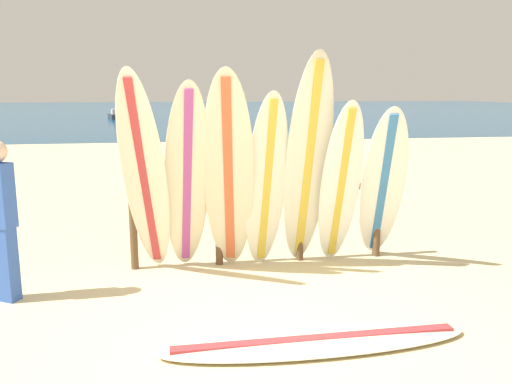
{
  "coord_description": "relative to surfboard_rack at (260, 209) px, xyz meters",
  "views": [
    {
      "loc": [
        -0.63,
        -3.9,
        2.08
      ],
      "look_at": [
        0.44,
        2.51,
        0.82
      ],
      "focal_mm": 36.89,
      "sensor_mm": 36.0,
      "label": 1
    }
  ],
  "objects": [
    {
      "name": "ground_plane",
      "position": [
        -0.44,
        -2.21,
        -0.67
      ],
      "size": [
        120.0,
        120.0,
        0.0
      ],
      "primitive_type": "plane",
      "color": "beige"
    },
    {
      "name": "ocean_water",
      "position": [
        -0.44,
        55.79,
        -0.67
      ],
      "size": [
        120.0,
        80.0,
        0.01
      ],
      "primitive_type": "cube",
      "color": "navy",
      "rests_on": "ground"
    },
    {
      "name": "surfboard_leaning_center_right",
      "position": [
        0.51,
        -0.28,
        0.59
      ],
      "size": [
        0.59,
        0.78,
        2.52
      ],
      "color": "silver",
      "rests_on": "ground"
    },
    {
      "name": "surfboard_leaning_center",
      "position": [
        0.03,
        -0.26,
        0.37
      ],
      "size": [
        0.58,
        0.6,
        2.09
      ],
      "color": "white",
      "rests_on": "ground"
    },
    {
      "name": "surfboard_leaning_right",
      "position": [
        0.9,
        -0.32,
        0.32
      ],
      "size": [
        0.49,
        0.7,
        1.99
      ],
      "color": "white",
      "rests_on": "ground"
    },
    {
      "name": "surfboard_rack",
      "position": [
        0.0,
        0.0,
        0.0
      ],
      "size": [
        3.11,
        0.09,
        1.06
      ],
      "color": "brown",
      "rests_on": "ground"
    },
    {
      "name": "surfboard_leaning_far_left",
      "position": [
        -1.33,
        -0.42,
        0.49
      ],
      "size": [
        0.68,
        1.19,
        2.32
      ],
      "color": "silver",
      "rests_on": "ground"
    },
    {
      "name": "beachgoer_standing",
      "position": [
        -2.71,
        -0.77,
        0.22
      ],
      "size": [
        0.31,
        0.27,
        1.62
      ],
      "color": "#3359B2",
      "rests_on": "ground"
    },
    {
      "name": "surfboard_leaning_far_right",
      "position": [
        1.44,
        -0.26,
        0.29
      ],
      "size": [
        0.68,
        0.99,
        1.93
      ],
      "color": "white",
      "rests_on": "ground"
    },
    {
      "name": "surfboard_leaning_left",
      "position": [
        -0.88,
        -0.28,
        0.43
      ],
      "size": [
        0.58,
        0.87,
        2.2
      ],
      "color": "beige",
      "rests_on": "ground"
    },
    {
      "name": "surfboard_leaning_center_left",
      "position": [
        -0.42,
        -0.34,
        0.49
      ],
      "size": [
        0.69,
        0.85,
        2.33
      ],
      "color": "beige",
      "rests_on": "ground"
    },
    {
      "name": "surfboard_lying_on_sand",
      "position": [
        0.09,
        -2.21,
        -0.64
      ],
      "size": [
        2.62,
        0.6,
        0.08
      ],
      "color": "beige",
      "rests_on": "ground"
    },
    {
      "name": "small_boat_offshore",
      "position": [
        -4.85,
        34.95,
        -0.42
      ],
      "size": [
        1.58,
        2.65,
        0.71
      ],
      "color": "#333842",
      "rests_on": "ocean_water"
    }
  ]
}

